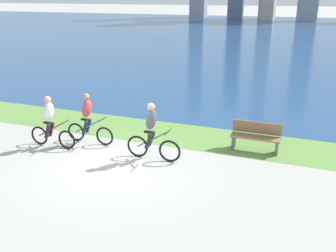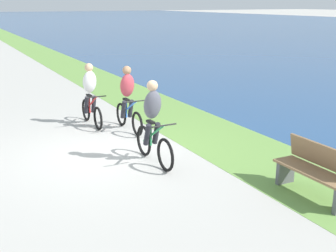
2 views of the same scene
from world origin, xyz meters
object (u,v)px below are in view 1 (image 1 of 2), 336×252
(cyclist_lead, at_px, (152,132))
(cyclist_distant_rear, at_px, (50,122))
(cyclist_trailing, at_px, (88,118))
(bench_near_path, at_px, (256,137))

(cyclist_lead, relative_size, cyclist_distant_rear, 1.03)
(cyclist_lead, bearing_deg, cyclist_trailing, 169.66)
(cyclist_trailing, bearing_deg, cyclist_lead, -10.34)
(cyclist_lead, distance_m, cyclist_distant_rear, 3.34)
(cyclist_lead, height_order, cyclist_trailing, cyclist_lead)
(cyclist_distant_rear, bearing_deg, cyclist_lead, 4.24)
(cyclist_lead, bearing_deg, cyclist_distant_rear, -175.76)
(cyclist_lead, xyz_separation_m, bench_near_path, (2.71, 1.72, -0.39))
(cyclist_lead, relative_size, cyclist_trailing, 1.02)
(cyclist_trailing, relative_size, cyclist_distant_rear, 1.02)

